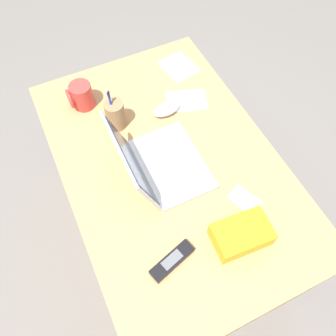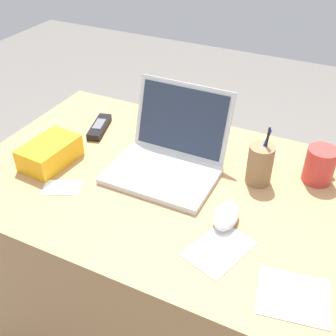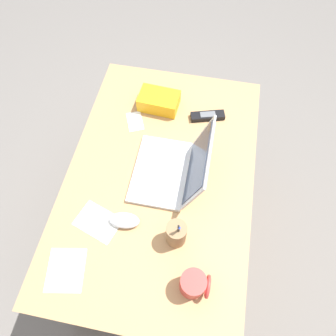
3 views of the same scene
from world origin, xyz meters
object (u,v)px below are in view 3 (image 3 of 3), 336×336
(computer_mouse, at_px, (124,220))
(cordless_phone, at_px, (208,116))
(snack_bag, at_px, (159,101))
(laptop, at_px, (173,169))
(pen_holder, at_px, (176,234))
(coffee_mug_white, at_px, (194,284))

(computer_mouse, bearing_deg, cordless_phone, 151.40)
(cordless_phone, xyz_separation_m, snack_bag, (-0.02, -0.23, 0.02))
(laptop, bearing_deg, cordless_phone, 162.06)
(cordless_phone, relative_size, pen_holder, 0.88)
(coffee_mug_white, bearing_deg, snack_bag, -160.02)
(laptop, height_order, pen_holder, laptop)
(laptop, height_order, snack_bag, laptop)
(computer_mouse, height_order, snack_bag, snack_bag)
(coffee_mug_white, relative_size, snack_bag, 0.59)
(coffee_mug_white, xyz_separation_m, pen_holder, (-0.15, -0.09, 0.01))
(pen_holder, bearing_deg, laptop, -166.75)
(pen_holder, relative_size, snack_bag, 1.01)
(pen_holder, bearing_deg, computer_mouse, -97.39)
(coffee_mug_white, bearing_deg, pen_holder, -150.61)
(laptop, height_order, cordless_phone, laptop)
(laptop, relative_size, cordless_phone, 1.97)
(laptop, xyz_separation_m, snack_bag, (-0.34, -0.13, -0.01))
(coffee_mug_white, xyz_separation_m, cordless_phone, (-0.73, -0.04, -0.04))
(cordless_phone, bearing_deg, computer_mouse, -23.76)
(laptop, relative_size, pen_holder, 1.73)
(cordless_phone, xyz_separation_m, pen_holder, (0.57, -0.04, 0.05))
(computer_mouse, distance_m, cordless_phone, 0.60)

